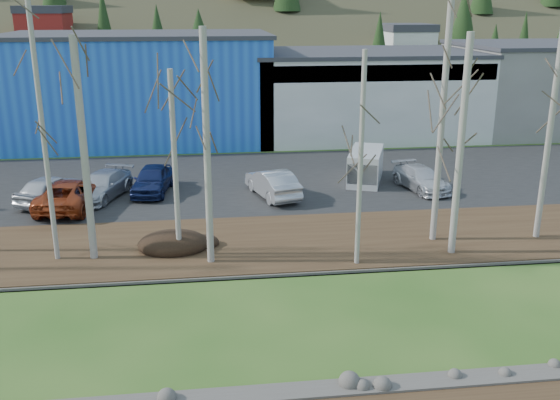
{
  "coord_description": "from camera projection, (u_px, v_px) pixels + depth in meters",
  "views": [
    {
      "loc": [
        -1.21,
        -11.84,
        10.52
      ],
      "look_at": [
        1.95,
        13.24,
        2.5
      ],
      "focal_mm": 40.0,
      "sensor_mm": 36.0,
      "label": 1
    }
  ],
  "objects": [
    {
      "name": "car_2",
      "position": [
        102.0,
        186.0,
        34.53
      ],
      "size": [
        3.47,
        5.24,
        1.41
      ],
      "primitive_type": "imported",
      "rotation": [
        0.0,
        0.0,
        -0.34
      ],
      "color": "#A8ABB1",
      "rests_on": "parking_lot"
    },
    {
      "name": "car_4",
      "position": [
        273.0,
        183.0,
        34.72
      ],
      "size": [
        2.86,
        4.99,
        1.55
      ],
      "primitive_type": "imported",
      "rotation": [
        0.0,
        0.0,
        3.41
      ],
      "color": "#B4B4B6",
      "rests_on": "parking_lot"
    },
    {
      "name": "building_white",
      "position": [
        361.0,
        92.0,
        51.79
      ],
      "size": [
        18.36,
        12.24,
        6.8
      ],
      "color": "#B8B8B4",
      "rests_on": "ground"
    },
    {
      "name": "birch_6",
      "position": [
        361.0,
        162.0,
        24.72
      ],
      "size": [
        0.2,
        0.2,
        8.7
      ],
      "color": "#A59F94",
      "rests_on": "far_bank"
    },
    {
      "name": "birch_2",
      "position": [
        84.0,
        152.0,
        25.18
      ],
      "size": [
        0.31,
        0.31,
        9.23
      ],
      "color": "#A59F94",
      "rests_on": "far_bank"
    },
    {
      "name": "building_grey",
      "position": [
        542.0,
        86.0,
        53.64
      ],
      "size": [
        14.28,
        12.24,
        7.3
      ],
      "color": "slate",
      "rests_on": "ground"
    },
    {
      "name": "building_blue",
      "position": [
        140.0,
        87.0,
        49.43
      ],
      "size": [
        20.4,
        12.24,
        8.3
      ],
      "color": "blue",
      "rests_on": "ground"
    },
    {
      "name": "birch_5",
      "position": [
        175.0,
        166.0,
        25.76
      ],
      "size": [
        0.23,
        0.23,
        7.88
      ],
      "color": "#A59F94",
      "rests_on": "far_bank"
    },
    {
      "name": "van_white",
      "position": [
        365.0,
        166.0,
        37.59
      ],
      "size": [
        3.18,
        4.7,
        1.9
      ],
      "rotation": [
        0.0,
        0.0,
        -0.35
      ],
      "color": "silver",
      "rests_on": "parking_lot"
    },
    {
      "name": "river",
      "position": [
        246.0,
        325.0,
        21.33
      ],
      "size": [
        80.0,
        8.0,
        0.9
      ],
      "primitive_type": null,
      "color": "black",
      "rests_on": "ground"
    },
    {
      "name": "dirt_mound",
      "position": [
        173.0,
        243.0,
        27.38
      ],
      "size": [
        3.1,
        2.19,
        0.61
      ],
      "primitive_type": "ellipsoid",
      "color": "black",
      "rests_on": "far_bank"
    },
    {
      "name": "birch_7",
      "position": [
        461.0,
        148.0,
        25.76
      ],
      "size": [
        0.3,
        0.3,
        9.3
      ],
      "color": "#A59F94",
      "rests_on": "far_bank"
    },
    {
      "name": "car_5",
      "position": [
        421.0,
        178.0,
        36.11
      ],
      "size": [
        2.69,
        4.81,
        1.32
      ],
      "primitive_type": "imported",
      "rotation": [
        0.0,
        0.0,
        0.2
      ],
      "color": "silver",
      "rests_on": "parking_lot"
    },
    {
      "name": "birch_9",
      "position": [
        553.0,
        105.0,
        27.13
      ],
      "size": [
        0.27,
        0.27,
        12.2
      ],
      "color": "#A59F94",
      "rests_on": "far_bank"
    },
    {
      "name": "near_bank_rocks",
      "position": [
        256.0,
        396.0,
        17.46
      ],
      "size": [
        80.0,
        0.8,
        0.5
      ],
      "primitive_type": null,
      "color": "#47423D",
      "rests_on": "ground"
    },
    {
      "name": "birch_3",
      "position": [
        42.0,
        122.0,
        24.71
      ],
      "size": [
        0.21,
        0.21,
        11.73
      ],
      "color": "#A59F94",
      "rests_on": "far_bank"
    },
    {
      "name": "car_0",
      "position": [
        51.0,
        189.0,
        33.71
      ],
      "size": [
        3.66,
        4.83,
        1.53
      ],
      "primitive_type": "imported",
      "rotation": [
        0.0,
        0.0,
        2.67
      ],
      "color": "silver",
      "rests_on": "parking_lot"
    },
    {
      "name": "car_3",
      "position": [
        152.0,
        179.0,
        35.45
      ],
      "size": [
        2.46,
        4.77,
        1.55
      ],
      "primitive_type": "imported",
      "rotation": [
        0.0,
        0.0,
        -0.14
      ],
      "color": "#17214E",
      "rests_on": "parking_lot"
    },
    {
      "name": "far_bank_rocks",
      "position": [
        238.0,
        275.0,
        25.21
      ],
      "size": [
        80.0,
        0.8,
        0.46
      ],
      "primitive_type": null,
      "color": "#47423D",
      "rests_on": "ground"
    },
    {
      "name": "parking_lot",
      "position": [
        224.0,
        181.0,
        38.15
      ],
      "size": [
        80.0,
        14.0,
        0.14
      ],
      "primitive_type": "cube",
      "color": "black",
      "rests_on": "ground"
    },
    {
      "name": "far_bank",
      "position": [
        234.0,
        244.0,
        28.21
      ],
      "size": [
        80.0,
        7.0,
        0.15
      ],
      "primitive_type": "cube",
      "color": "#382616",
      "rests_on": "ground"
    },
    {
      "name": "birch_4",
      "position": [
        207.0,
        150.0,
        24.74
      ],
      "size": [
        0.29,
        0.29,
        9.54
      ],
      "color": "#A59F94",
      "rests_on": "far_bank"
    },
    {
      "name": "birch_8",
      "position": [
        442.0,
        122.0,
        27.02
      ],
      "size": [
        0.28,
        0.28,
        10.82
      ],
      "color": "#A59F94",
      "rests_on": "far_bank"
    },
    {
      "name": "car_1",
      "position": [
        71.0,
        194.0,
        32.83
      ],
      "size": [
        3.23,
        5.82,
        1.54
      ],
      "primitive_type": "imported",
      "rotation": [
        0.0,
        0.0,
        3.02
      ],
      "color": "#9D3C1B",
      "rests_on": "parking_lot"
    }
  ]
}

